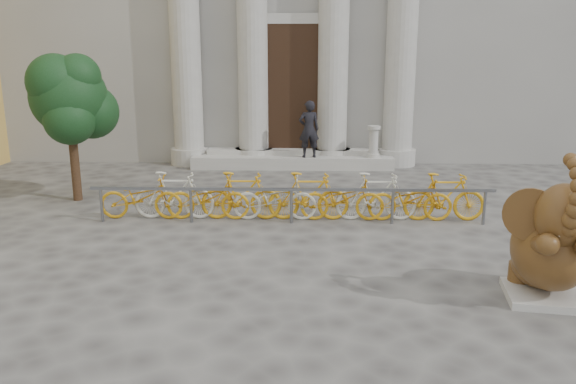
{
  "coord_description": "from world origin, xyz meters",
  "views": [
    {
      "loc": [
        0.3,
        -7.34,
        3.32
      ],
      "look_at": [
        0.06,
        1.69,
        1.1
      ],
      "focal_mm": 35.0,
      "sensor_mm": 36.0,
      "label": 1
    }
  ],
  "objects_px": {
    "bike_rack": "(291,196)",
    "tree": "(70,99)",
    "elephant_statue": "(552,248)",
    "pedestrian": "(309,129)"
  },
  "relations": [
    {
      "from": "bike_rack",
      "to": "tree",
      "type": "bearing_deg",
      "value": 163.68
    },
    {
      "from": "elephant_statue",
      "to": "bike_rack",
      "type": "relative_size",
      "value": 0.26
    },
    {
      "from": "elephant_statue",
      "to": "tree",
      "type": "relative_size",
      "value": 0.63
    },
    {
      "from": "pedestrian",
      "to": "tree",
      "type": "bearing_deg",
      "value": 25.73
    },
    {
      "from": "elephant_statue",
      "to": "tree",
      "type": "height_order",
      "value": "tree"
    },
    {
      "from": "tree",
      "to": "pedestrian",
      "type": "xyz_separation_m",
      "value": [
        5.41,
        3.8,
        -1.14
      ]
    },
    {
      "from": "pedestrian",
      "to": "bike_rack",
      "type": "bearing_deg",
      "value": 76.09
    },
    {
      "from": "bike_rack",
      "to": "tree",
      "type": "height_order",
      "value": "tree"
    },
    {
      "from": "bike_rack",
      "to": "pedestrian",
      "type": "bearing_deg",
      "value": 85.44
    },
    {
      "from": "elephant_statue",
      "to": "pedestrian",
      "type": "bearing_deg",
      "value": 118.52
    }
  ]
}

